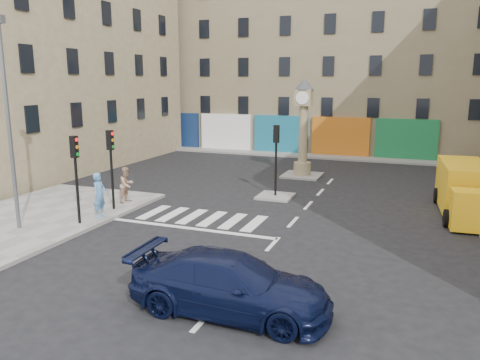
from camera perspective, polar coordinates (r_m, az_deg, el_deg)
The scene contains 15 objects.
ground at distance 16.97m, azimuth 3.04°, elevation -8.89°, with size 120.00×120.00×0.00m, color black.
sidewalk_far at distance 38.80m, azimuth 7.52°, elevation 3.04°, with size 32.00×2.40×0.15m, color gray.
island_near at distance 24.83m, azimuth 4.33°, elevation -1.99°, with size 1.80×1.80×0.12m, color gray.
island_far at distance 30.49m, azimuth 7.56°, elevation 0.57°, with size 2.40×2.40×0.12m, color gray.
building_far at distance 44.07m, azimuth 9.65°, elevation 15.02°, with size 32.00×10.00×17.00m, color #7F7355.
building_left at distance 36.12m, azimuth -21.00°, elevation 13.53°, with size 8.00×20.00×15.00m, color tan.
traffic_light_left_near at distance 20.45m, azimuth -19.41°, elevation 1.67°, with size 0.28×0.22×3.70m.
traffic_light_left_far at distance 22.30m, azimuth -15.46°, elevation 2.73°, with size 0.28×0.22×3.70m.
traffic_light_island at distance 24.34m, azimuth 4.42°, elevation 3.80°, with size 0.28×0.22×3.70m.
lamp_post at distance 20.51m, azimuth -26.47°, elevation 7.25°, with size 0.50×0.25×8.30m.
clock_pillar at distance 30.00m, azimuth 7.74°, elevation 7.11°, with size 1.20×1.20×6.10m.
navy_sedan at distance 12.65m, azimuth -1.23°, elevation -12.56°, with size 2.21×5.43×1.58m, color black.
yellow_van at distance 23.84m, azimuth 25.67°, elevation -1.09°, with size 2.47×6.40×2.29m.
pedestrian_blue at distance 21.33m, azimuth -16.76°, elevation -1.79°, with size 0.73×0.48×2.00m, color #5389BF.
pedestrian_tan at distance 23.72m, azimuth -13.65°, elevation -0.56°, with size 0.85×0.67×1.76m, color tan.
Camera 1 is at (4.82, -15.11, 6.04)m, focal length 35.00 mm.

